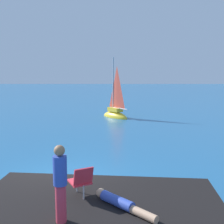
% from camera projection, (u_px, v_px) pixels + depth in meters
% --- Properties ---
extents(ground_plane, '(160.00, 160.00, 0.00)m').
position_uv_depth(ground_plane, '(63.00, 183.00, 9.43)').
color(ground_plane, '#236093').
extents(shore_ledge, '(6.25, 4.43, 0.74)m').
position_uv_depth(shore_ledge, '(96.00, 222.00, 6.30)').
color(shore_ledge, black).
rests_on(shore_ledge, ground).
extents(boulder_seaward, '(0.73, 0.93, 0.64)m').
position_uv_depth(boulder_seaward, '(149.00, 193.00, 8.70)').
color(boulder_seaward, black).
rests_on(boulder_seaward, ground).
extents(boulder_inland, '(1.77, 1.62, 1.10)m').
position_uv_depth(boulder_inland, '(31.00, 200.00, 8.21)').
color(boulder_inland, black).
rests_on(boulder_inland, ground).
extents(sailboat_near, '(2.56, 2.88, 5.50)m').
position_uv_depth(sailboat_near, '(115.00, 114.00, 23.18)').
color(sailboat_near, yellow).
rests_on(sailboat_near, ground).
extents(person_sunbather, '(1.35, 1.33, 0.25)m').
position_uv_depth(person_sunbather, '(121.00, 203.00, 6.21)').
color(person_sunbather, '#334CB2').
rests_on(person_sunbather, shore_ledge).
extents(person_standing, '(0.28, 0.28, 1.62)m').
position_uv_depth(person_standing, '(60.00, 182.00, 5.53)').
color(person_standing, '#DB384C').
rests_on(person_standing, shore_ledge).
extents(beach_chair, '(0.70, 0.75, 0.80)m').
position_uv_depth(beach_chair, '(81.00, 180.00, 6.71)').
color(beach_chair, '#E03342').
rests_on(beach_chair, shore_ledge).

